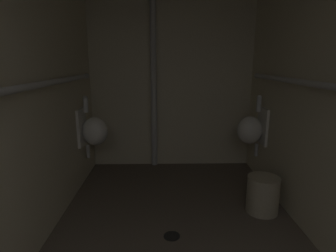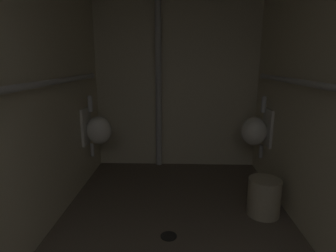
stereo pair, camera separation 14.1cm
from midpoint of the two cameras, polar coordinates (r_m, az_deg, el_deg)
wall_left at (r=2.16m, az=-27.97°, el=6.27°), size 0.06×3.95×2.49m
wall_back at (r=3.82m, az=2.86°, el=10.10°), size 2.32×0.06×2.49m
urinal_left_mid at (r=3.42m, az=-13.28°, el=-0.68°), size 0.32×0.30×0.76m
urinal_right_mid at (r=3.46m, az=18.86°, el=-0.87°), size 0.32×0.30×0.76m
supply_pipe_left at (r=2.09m, az=-26.32°, el=7.20°), size 0.06×3.20×0.06m
supply_pipe_right at (r=2.16m, az=32.68°, el=6.65°), size 0.06×3.18×0.06m
standpipe_back_wall at (r=3.71m, az=-0.89°, el=10.03°), size 0.08×0.08×2.44m
floor_drain at (r=2.52m, az=1.87°, el=-21.79°), size 0.14×0.14×0.01m
waste_bin at (r=2.91m, az=20.59°, el=-13.59°), size 0.31×0.31×0.36m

